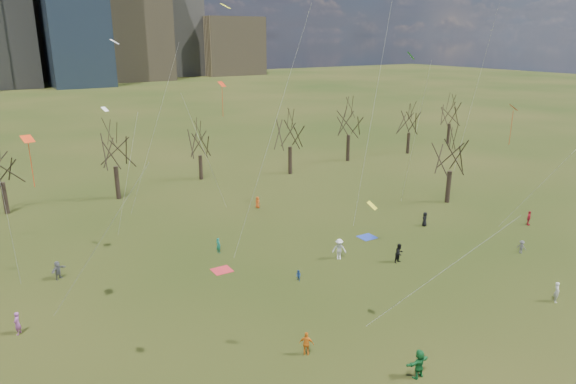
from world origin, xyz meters
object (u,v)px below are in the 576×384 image
blanket_navy (367,237)px  person_1 (557,292)px  blanket_crimson (222,270)px  person_4 (307,344)px

blanket_navy → person_1: bearing=-78.0°
blanket_crimson → person_1: person_1 is taller
blanket_crimson → person_4: size_ratio=1.02×
blanket_navy → person_1: person_1 is taller
blanket_navy → blanket_crimson: same height
blanket_navy → person_1: 17.67m
person_1 → person_4: 19.99m
blanket_navy → person_4: (-15.88, -13.06, 0.77)m
blanket_crimson → person_1: (18.99, -17.95, 0.78)m
blanket_navy → person_1: size_ratio=1.01×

